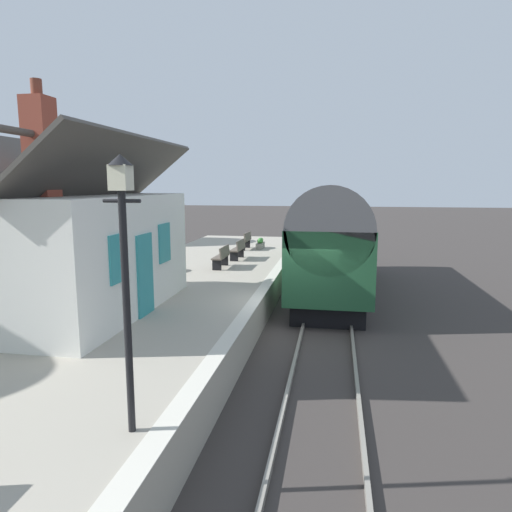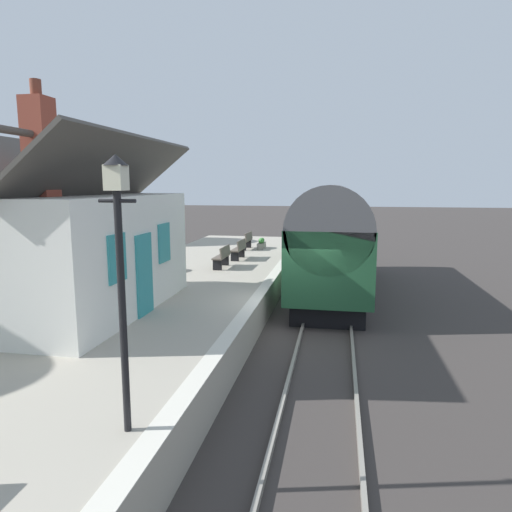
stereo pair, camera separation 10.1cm
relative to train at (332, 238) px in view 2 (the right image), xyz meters
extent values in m
plane|color=#383330|center=(-5.42, 0.90, -2.22)|extent=(160.00, 160.00, 0.00)
cube|color=#A39B8C|center=(-5.42, 5.05, -1.72)|extent=(32.00, 6.31, 0.99)
cube|color=beige|center=(-5.42, 2.08, -1.22)|extent=(32.00, 0.36, 0.02)
cube|color=gray|center=(-5.42, -0.72, -2.15)|extent=(52.00, 0.08, 0.14)
cube|color=gray|center=(-5.42, 0.72, -2.15)|extent=(52.00, 0.08, 0.14)
cube|color=black|center=(-0.01, 0.00, -1.87)|extent=(9.85, 2.29, 0.70)
cube|color=#1E4C2D|center=(-0.01, 0.00, -0.37)|extent=(10.71, 2.70, 2.30)
cylinder|color=#515154|center=(-0.01, 0.00, 0.78)|extent=(10.71, 2.65, 2.65)
cube|color=black|center=(-0.01, 1.36, -0.08)|extent=(9.10, 0.03, 0.80)
cylinder|color=black|center=(3.21, 0.00, -1.87)|extent=(0.70, 2.16, 0.70)
cylinder|color=black|center=(-3.22, 0.00, -1.87)|extent=(0.70, 2.16, 0.70)
cube|color=black|center=(5.37, 0.00, 0.03)|extent=(0.04, 2.16, 0.90)
cylinder|color=#F2EDCC|center=(5.39, 0.00, -0.95)|extent=(0.06, 0.24, 0.24)
cube|color=red|center=(5.43, 0.00, -1.40)|extent=(0.16, 2.56, 0.24)
cube|color=white|center=(-7.53, 6.33, 0.30)|extent=(6.36, 3.40, 3.06)
cube|color=#47423D|center=(-7.53, 5.48, 2.52)|extent=(6.86, 1.96, 1.59)
cube|color=#47423D|center=(-7.53, 7.18, 2.52)|extent=(6.86, 1.96, 1.59)
cylinder|color=#47423D|center=(-7.53, 6.33, 3.20)|extent=(6.86, 0.16, 0.16)
cube|color=brown|center=(-9.04, 6.33, 2.93)|extent=(0.56, 0.56, 2.18)
cylinder|color=brown|center=(-9.04, 6.33, 4.20)|extent=(0.24, 0.24, 0.36)
cube|color=teal|center=(-7.63, 4.61, -0.18)|extent=(0.90, 0.06, 2.10)
cube|color=teal|center=(-9.03, 4.61, 0.47)|extent=(0.80, 0.05, 1.10)
cube|color=teal|center=(-6.23, 4.61, 0.47)|extent=(0.80, 0.05, 1.10)
cube|color=brown|center=(4.64, 4.51, -0.78)|extent=(1.41, 0.46, 0.06)
cube|color=brown|center=(4.63, 4.33, -0.55)|extent=(1.40, 0.16, 0.40)
cube|color=black|center=(4.08, 4.53, -1.01)|extent=(0.07, 0.36, 0.44)
cube|color=black|center=(5.20, 4.48, -1.01)|extent=(0.07, 0.36, 0.44)
cube|color=brown|center=(-0.79, 4.39, -0.78)|extent=(1.40, 0.41, 0.06)
cube|color=brown|center=(-0.79, 4.21, -0.55)|extent=(1.40, 0.12, 0.40)
cube|color=black|center=(-1.35, 4.39, -1.01)|extent=(0.06, 0.36, 0.44)
cube|color=black|center=(-0.23, 4.38, -1.01)|extent=(0.06, 0.36, 0.44)
cube|color=brown|center=(1.41, 4.18, -0.78)|extent=(1.41, 0.43, 0.06)
cube|color=brown|center=(1.41, 4.00, -0.55)|extent=(1.40, 0.14, 0.40)
cube|color=black|center=(0.85, 4.20, -1.01)|extent=(0.07, 0.36, 0.44)
cube|color=black|center=(1.97, 4.17, -1.01)|extent=(0.07, 0.36, 0.44)
cube|color=gray|center=(5.08, 3.73, -1.08)|extent=(1.05, 0.32, 0.30)
ellipsoid|color=#3D8438|center=(5.08, 3.73, -0.81)|extent=(0.95, 0.29, 0.29)
cube|color=gray|center=(-1.92, 6.24, -1.04)|extent=(0.88, 0.32, 0.38)
ellipsoid|color=olive|center=(-1.92, 6.24, -0.73)|extent=(0.79, 0.29, 0.29)
cube|color=teal|center=(-0.09, 7.50, -1.05)|extent=(0.98, 0.32, 0.35)
ellipsoid|color=#4C8C2D|center=(-0.09, 7.50, -0.76)|extent=(0.88, 0.29, 0.29)
cylinder|color=black|center=(-12.98, 2.50, 0.41)|extent=(0.10, 0.10, 3.28)
cylinder|color=black|center=(-12.98, 2.50, 1.91)|extent=(0.05, 0.50, 0.05)
cube|color=beige|center=(-12.98, 2.50, 2.20)|extent=(0.24, 0.24, 0.32)
cone|color=black|center=(-12.98, 2.50, 2.42)|extent=(0.32, 0.32, 0.14)
cylinder|color=#4C3828|center=(5.72, 14.38, -0.67)|extent=(0.26, 0.26, 3.10)
ellipsoid|color=#3D8438|center=(5.72, 14.38, 2.86)|extent=(4.45, 4.50, 5.67)
camera|label=1|loc=(-18.37, -0.18, 2.11)|focal=31.83mm
camera|label=2|loc=(-18.35, -0.28, 2.11)|focal=31.83mm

